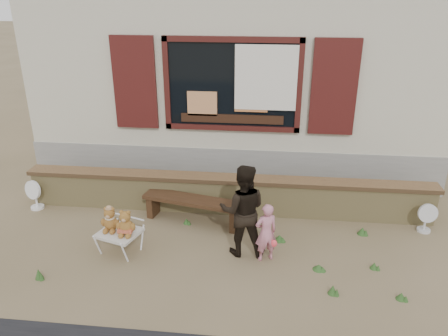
# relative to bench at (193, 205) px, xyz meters

# --- Properties ---
(ground) EXTENTS (80.00, 80.00, 0.00)m
(ground) POSITION_rel_bench_xyz_m (0.52, -0.56, -0.32)
(ground) COLOR brown
(ground) RESTS_ON ground
(shopfront) EXTENTS (8.04, 5.13, 4.00)m
(shopfront) POSITION_rel_bench_xyz_m (0.52, 3.93, 1.68)
(shopfront) COLOR #A89F88
(shopfront) RESTS_ON ground
(brick_wall) EXTENTS (7.10, 0.36, 0.67)m
(brick_wall) POSITION_rel_bench_xyz_m (0.52, 0.44, 0.02)
(brick_wall) COLOR tan
(brick_wall) RESTS_ON ground
(bench) EXTENTS (1.75, 0.73, 0.44)m
(bench) POSITION_rel_bench_xyz_m (0.00, 0.00, 0.00)
(bench) COLOR #321F11
(bench) RESTS_ON ground
(folding_chair) EXTENTS (0.70, 0.65, 0.35)m
(folding_chair) POSITION_rel_bench_xyz_m (-0.93, -1.01, -0.00)
(folding_chair) COLOR beige
(folding_chair) RESTS_ON ground
(teddy_bear_left) EXTENTS (0.34, 0.32, 0.39)m
(teddy_bear_left) POSITION_rel_bench_xyz_m (-1.06, -0.97, 0.22)
(teddy_bear_left) COLOR brown
(teddy_bear_left) RESTS_ON folding_chair
(teddy_bear_right) EXTENTS (0.35, 0.33, 0.40)m
(teddy_bear_right) POSITION_rel_bench_xyz_m (-0.80, -1.06, 0.23)
(teddy_bear_right) COLOR brown
(teddy_bear_right) RESTS_ON folding_chair
(child) EXTENTS (0.39, 0.33, 0.91)m
(child) POSITION_rel_bench_xyz_m (1.24, -0.96, 0.13)
(child) COLOR pink
(child) RESTS_ON ground
(adult) EXTENTS (0.72, 0.58, 1.42)m
(adult) POSITION_rel_bench_xyz_m (0.89, -0.82, 0.39)
(adult) COLOR black
(adult) RESTS_ON ground
(fan_left) EXTENTS (0.36, 0.23, 0.55)m
(fan_left) POSITION_rel_bench_xyz_m (-2.88, 0.16, -0.04)
(fan_left) COLOR white
(fan_left) RESTS_ON ground
(fan_right) EXTENTS (0.32, 0.21, 0.51)m
(fan_right) POSITION_rel_bench_xyz_m (3.80, 0.10, -0.07)
(fan_right) COLOR silver
(fan_right) RESTS_ON ground
(grass_tufts) EXTENTS (4.95, 1.79, 0.15)m
(grass_tufts) POSITION_rel_bench_xyz_m (1.62, -0.94, -0.26)
(grass_tufts) COLOR #2D5321
(grass_tufts) RESTS_ON ground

